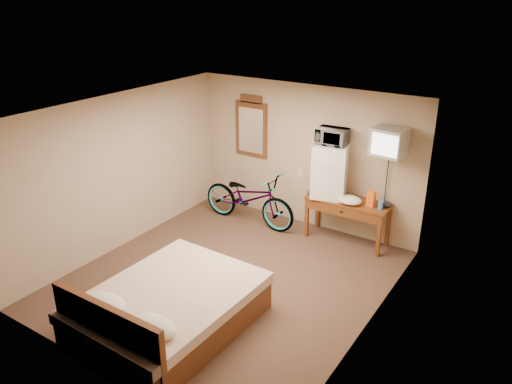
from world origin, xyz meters
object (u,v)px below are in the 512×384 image
desk (347,207)px  bed (166,310)px  wall_mirror (251,127)px  bicycle (249,198)px  blue_cup (381,205)px  mini_fridge (330,170)px  crt_television (389,142)px  microwave (332,136)px

desk → bed: bearing=-105.2°
wall_mirror → bicycle: (0.30, -0.54, -1.13)m
blue_cup → desk: bearing=177.2°
mini_fridge → wall_mirror: 1.77m
desk → mini_fridge: mini_fridge is taller
mini_fridge → desk: bearing=-5.1°
bed → wall_mirror: bearing=107.4°
bicycle → bed: (0.84, -3.10, -0.20)m
mini_fridge → wall_mirror: wall_mirror is taller
crt_television → wall_mirror: wall_mirror is taller
desk → bicycle: 1.78m
wall_mirror → microwave: bearing=-8.1°
crt_television → wall_mirror: 2.66m
microwave → bicycle: size_ratio=0.26×
blue_cup → mini_fridge: bearing=176.3°
blue_cup → wall_mirror: size_ratio=0.12×
microwave → wall_mirror: (-1.70, 0.24, -0.15)m
crt_television → bed: 4.01m
crt_television → wall_mirror: bearing=174.6°
microwave → crt_television: size_ratio=0.80×
blue_cup → bicycle: bearing=-174.0°
crt_television → bicycle: crt_television is taller
mini_fridge → microwave: size_ratio=1.85×
mini_fridge → bed: bearing=-99.4°
mini_fridge → bicycle: mini_fridge is taller
desk → wall_mirror: bearing=172.4°
desk → blue_cup: (0.57, -0.03, 0.19)m
desk → bicycle: bicycle is taller
wall_mirror → blue_cup: bearing=-6.5°
microwave → bicycle: microwave is taller
wall_mirror → bed: size_ratio=0.50×
blue_cup → bicycle: 2.36m
blue_cup → bicycle: size_ratio=0.07×
bicycle → blue_cup: bearing=-83.8°
desk → wall_mirror: size_ratio=1.23×
microwave → blue_cup: (0.92, -0.06, -0.95)m
blue_cup → microwave: bearing=176.3°
crt_television → bicycle: (-2.33, -0.29, -1.35)m
desk → microwave: (-0.35, 0.03, 1.14)m
mini_fridge → crt_television: size_ratio=1.47×
blue_cup → crt_television: bearing=72.7°
blue_cup → wall_mirror: wall_mirror is taller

